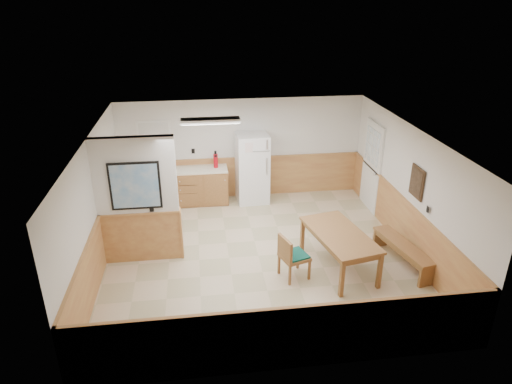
{
  "coord_description": "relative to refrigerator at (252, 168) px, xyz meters",
  "views": [
    {
      "loc": [
        -1.09,
        -7.73,
        4.85
      ],
      "look_at": [
        0.01,
        0.4,
        1.22
      ],
      "focal_mm": 32.0,
      "sensor_mm": 36.0,
      "label": 1
    }
  ],
  "objects": [
    {
      "name": "dining_chair",
      "position": [
        0.25,
        -3.45,
        -0.37
      ],
      "size": [
        0.75,
        0.62,
        0.85
      ],
      "rotation": [
        0.0,
        0.0,
        0.32
      ],
      "color": "brown",
      "rests_on": "ground"
    },
    {
      "name": "fire_extinguisher",
      "position": [
        -0.88,
        0.08,
        0.22
      ],
      "size": [
        0.11,
        0.11,
        0.42
      ],
      "rotation": [
        0.0,
        0.0,
        -0.06
      ],
      "color": "#B40916",
      "rests_on": "kitchen_counter"
    },
    {
      "name": "left_wall",
      "position": [
        -3.21,
        -2.63,
        0.39
      ],
      "size": [
        0.02,
        6.0,
        2.5
      ],
      "primitive_type": "cube",
      "color": "silver",
      "rests_on": "ground"
    },
    {
      "name": "refrigerator",
      "position": [
        0.0,
        0.0,
        0.0
      ],
      "size": [
        0.8,
        0.74,
        1.72
      ],
      "rotation": [
        0.0,
        0.0,
        0.06
      ],
      "color": "white",
      "rests_on": "ground"
    },
    {
      "name": "right_wall",
      "position": [
        2.79,
        -2.63,
        0.39
      ],
      "size": [
        0.02,
        6.0,
        2.5
      ],
      "primitive_type": "cube",
      "color": "silver",
      "rests_on": "ground"
    },
    {
      "name": "soap_bottle",
      "position": [
        -2.32,
        0.09,
        0.15
      ],
      "size": [
        0.09,
        0.09,
        0.22
      ],
      "primitive_type": "cylinder",
      "rotation": [
        0.0,
        0.0,
        -0.44
      ],
      "color": "#18883C",
      "rests_on": "kitchen_counter"
    },
    {
      "name": "wall_painting",
      "position": [
        2.75,
        -2.93,
        0.69
      ],
      "size": [
        0.04,
        0.5,
        0.6
      ],
      "color": "#372616",
      "rests_on": "right_wall"
    },
    {
      "name": "back_wall",
      "position": [
        -0.21,
        0.37,
        0.39
      ],
      "size": [
        6.0,
        0.02,
        2.5
      ],
      "primitive_type": "cube",
      "color": "silver",
      "rests_on": "ground"
    },
    {
      "name": "dining_bench",
      "position": [
        2.48,
        -3.31,
        -0.52
      ],
      "size": [
        0.65,
        1.61,
        0.45
      ],
      "rotation": [
        0.0,
        0.0,
        0.2
      ],
      "color": "brown",
      "rests_on": "ground"
    },
    {
      "name": "wainscot_left",
      "position": [
        -3.19,
        -2.63,
        -0.36
      ],
      "size": [
        0.04,
        6.0,
        1.0
      ],
      "primitive_type": "cube",
      "color": "tan",
      "rests_on": "ground"
    },
    {
      "name": "kitchen_window",
      "position": [
        -2.31,
        0.35,
        0.69
      ],
      "size": [
        0.8,
        0.04,
        1.0
      ],
      "color": "white",
      "rests_on": "back_wall"
    },
    {
      "name": "ground",
      "position": [
        -0.21,
        -2.63,
        -0.86
      ],
      "size": [
        6.0,
        6.0,
        0.0
      ],
      "primitive_type": "plane",
      "color": "beige",
      "rests_on": "ground"
    },
    {
      "name": "partition_wall",
      "position": [
        -2.46,
        -2.43,
        0.37
      ],
      "size": [
        1.5,
        0.2,
        2.5
      ],
      "color": "silver",
      "rests_on": "ground"
    },
    {
      "name": "ceiling",
      "position": [
        -0.21,
        -2.63,
        1.64
      ],
      "size": [
        6.0,
        6.0,
        0.02
      ],
      "primitive_type": "cube",
      "color": "white",
      "rests_on": "back_wall"
    },
    {
      "name": "wainscot_back",
      "position": [
        -0.21,
        0.35,
        -0.36
      ],
      "size": [
        6.0,
        0.04,
        1.0
      ],
      "primitive_type": "cube",
      "color": "tan",
      "rests_on": "ground"
    },
    {
      "name": "dining_table",
      "position": [
        1.22,
        -3.25,
        -0.21
      ],
      "size": [
        1.2,
        1.87,
        0.75
      ],
      "rotation": [
        0.0,
        0.0,
        0.2
      ],
      "color": "brown",
      "rests_on": "ground"
    },
    {
      "name": "fluorescent_fixture",
      "position": [
        -1.01,
        -1.33,
        1.58
      ],
      "size": [
        1.2,
        0.3,
        0.09
      ],
      "color": "white",
      "rests_on": "ceiling"
    },
    {
      "name": "kitchen_counter",
      "position": [
        -1.42,
        0.05,
        -0.4
      ],
      "size": [
        2.2,
        0.61,
        1.0
      ],
      "color": "#9D6238",
      "rests_on": "ground"
    },
    {
      "name": "wainscot_right",
      "position": [
        2.77,
        -2.63,
        -0.36
      ],
      "size": [
        0.04,
        6.0,
        1.0
      ],
      "primitive_type": "cube",
      "color": "tan",
      "rests_on": "ground"
    },
    {
      "name": "exterior_door",
      "position": [
        2.75,
        -0.73,
        0.19
      ],
      "size": [
        0.07,
        1.02,
        2.15
      ],
      "color": "white",
      "rests_on": "ground"
    }
  ]
}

